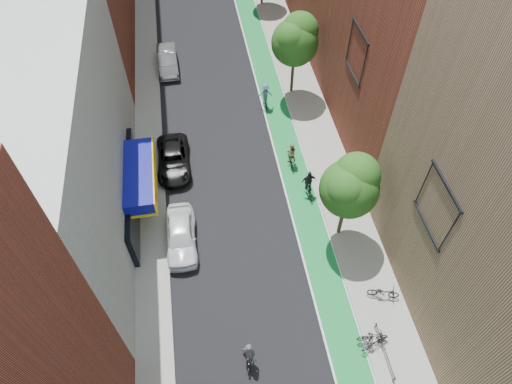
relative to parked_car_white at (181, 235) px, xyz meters
name	(u,v)px	position (x,y,z in m)	size (l,w,h in m)	color
bike_lane	(267,79)	(8.13, 15.11, -0.78)	(2.00, 68.00, 0.01)	#157A33
sidewalk_left	(148,91)	(-1.87, 15.11, -0.71)	(2.00, 68.00, 0.15)	gray
sidewalk_right	(296,75)	(10.63, 15.11, -0.71)	(3.00, 68.00, 0.15)	gray
building_left_white	(38,153)	(-6.87, 3.11, 5.22)	(8.00, 20.00, 12.00)	silver
tree_near	(351,185)	(9.77, -0.87, 3.87)	(3.40, 3.36, 6.42)	#332619
tree_mid	(296,39)	(9.77, 13.13, 4.11)	(3.55, 3.53, 6.74)	#332619
parked_car_white	(181,235)	(0.00, 0.00, 0.00)	(1.85, 4.59, 1.56)	white
parked_car_black	(173,160)	(-0.13, 6.48, -0.11)	(2.22, 4.82, 1.34)	black
parked_car_silver	(168,61)	(-0.01, 18.04, -0.04)	(1.57, 4.50, 1.48)	gray
cyclist_lead	(249,357)	(2.95, -7.90, -0.01)	(0.82, 1.61, 2.16)	black
cyclist_lane_near	(291,156)	(7.99, 5.33, 0.01)	(0.77, 1.74, 1.92)	black
cyclist_lane_mid	(309,186)	(8.60, 2.58, -0.05)	(0.98, 1.85, 2.01)	black
cyclist_lane_far	(265,96)	(7.33, 11.78, 0.16)	(1.10, 1.57, 2.05)	black
parked_bike_near	(374,343)	(9.53, -8.20, -0.23)	(0.54, 1.54, 0.81)	black
parked_bike_mid	(373,337)	(9.53, -7.90, -0.13)	(0.47, 1.67, 1.00)	black
parked_bike_far	(383,292)	(10.94, -5.55, -0.16)	(0.63, 1.79, 0.94)	black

